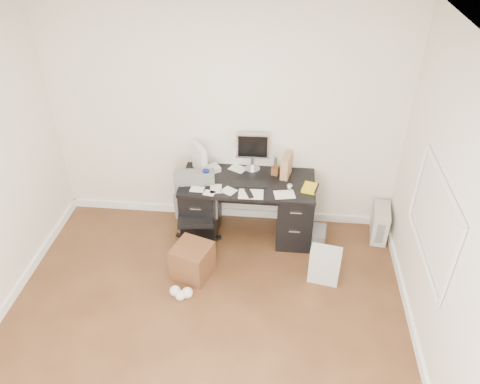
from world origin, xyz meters
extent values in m
plane|color=#462916|center=(0.00, 0.00, 0.00)|extent=(4.00, 4.00, 0.00)
cube|color=white|center=(0.00, 2.00, 1.35)|extent=(4.00, 0.02, 2.70)
cube|color=white|center=(2.00, 0.00, 1.35)|extent=(0.02, 4.00, 2.70)
cube|color=white|center=(0.00, 0.00, 2.70)|extent=(4.00, 4.00, 0.02)
cube|color=white|center=(0.00, 1.99, 0.05)|extent=(4.00, 0.03, 0.10)
cube|color=white|center=(1.99, 0.00, 0.05)|extent=(0.03, 4.00, 0.10)
cube|color=black|center=(0.30, 1.65, 0.73)|extent=(1.50, 0.70, 0.04)
cube|color=black|center=(-0.25, 1.65, 0.35)|extent=(0.40, 0.60, 0.71)
cube|color=black|center=(0.85, 1.65, 0.35)|extent=(0.40, 0.60, 0.71)
cube|color=black|center=(0.30, 1.98, 0.45)|extent=(0.70, 0.03, 0.51)
cube|color=black|center=(0.32, 1.58, 0.76)|extent=(0.40, 0.16, 0.02)
sphere|color=silver|center=(0.77, 1.54, 0.78)|extent=(0.08, 0.08, 0.07)
cylinder|color=navy|center=(-0.15, 1.56, 0.84)|extent=(0.08, 0.08, 0.17)
cube|color=silver|center=(-0.27, 1.80, 0.92)|extent=(0.27, 0.32, 0.34)
cube|color=#9F774D|center=(0.72, 1.81, 0.88)|extent=(0.16, 0.25, 0.27)
cube|color=yellow|center=(0.99, 1.56, 0.77)|extent=(0.20, 0.23, 0.03)
cube|color=#BAB5A8|center=(1.86, 1.75, 0.20)|extent=(0.23, 0.42, 0.40)
cube|color=silver|center=(1.17, 0.95, 0.21)|extent=(0.35, 0.28, 0.43)
cube|color=#4F2C17|center=(-0.22, 0.91, 0.19)|extent=(0.48, 0.48, 0.38)
cube|color=slate|center=(1.05, 1.56, 0.10)|extent=(0.37, 0.31, 0.20)
camera|label=1|loc=(0.65, -2.71, 3.63)|focal=35.00mm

